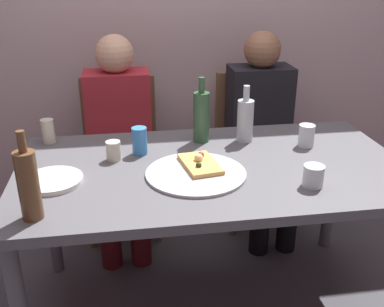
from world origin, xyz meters
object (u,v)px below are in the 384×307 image
at_px(beer_bottle, 28,184).
at_px(tumbler_far, 113,151).
at_px(short_glass, 306,136).
at_px(plate_stack, 53,181).
at_px(soda_can, 140,141).
at_px(tumbler_near, 313,176).
at_px(chair_left, 121,145).
at_px(water_bottle, 201,116).
at_px(pizza_tray, 196,173).
at_px(wine_bottle, 245,120).
at_px(dining_table, 212,181).
at_px(guest_in_beanie, 262,126).
at_px(wine_glass, 48,131).
at_px(guest_in_sweater, 120,134).
at_px(chair_right, 254,137).
at_px(pizza_slice_last, 200,163).

distance_m(beer_bottle, tumbler_far, 0.52).
height_order(tumbler_far, short_glass, short_glass).
bearing_deg(plate_stack, beer_bottle, -96.89).
xyz_separation_m(tumbler_far, soda_can, (0.11, 0.05, 0.02)).
xyz_separation_m(tumbler_near, chair_left, (-0.72, 1.09, -0.27)).
xyz_separation_m(water_bottle, short_glass, (0.46, -0.14, -0.07)).
relative_size(pizza_tray, wine_bottle, 1.51).
relative_size(wine_bottle, chair_left, 0.30).
relative_size(beer_bottle, plate_stack, 1.34).
height_order(dining_table, guest_in_beanie, guest_in_beanie).
xyz_separation_m(wine_glass, short_glass, (1.17, -0.23, -0.01)).
height_order(dining_table, guest_in_sweater, guest_in_sweater).
xyz_separation_m(wine_bottle, wine_glass, (-0.91, 0.12, -0.05)).
height_order(beer_bottle, guest_in_beanie, guest_in_beanie).
distance_m(tumbler_near, chair_right, 1.12).
bearing_deg(guest_in_beanie, soda_can, 35.73).
relative_size(pizza_tray, chair_left, 0.45).
bearing_deg(pizza_slice_last, wine_glass, 148.91).
height_order(beer_bottle, plate_stack, beer_bottle).
bearing_deg(beer_bottle, tumbler_near, 4.21).
distance_m(chair_left, guest_in_sweater, 0.20).
xyz_separation_m(wine_glass, plate_stack, (0.07, -0.43, -0.05)).
bearing_deg(short_glass, beer_bottle, -158.06).
xyz_separation_m(beer_bottle, tumbler_near, (1.01, 0.07, -0.08)).
distance_m(tumbler_near, short_glass, 0.40).
relative_size(tumbler_far, short_glass, 0.82).
bearing_deg(wine_glass, dining_table, -27.39).
relative_size(pizza_slice_last, wine_glass, 2.12).
bearing_deg(short_glass, soda_can, 177.92).
xyz_separation_m(pizza_slice_last, tumbler_near, (0.40, -0.22, 0.02)).
bearing_deg(tumbler_far, chair_left, 88.33).
bearing_deg(guest_in_sweater, wine_bottle, 143.10).
bearing_deg(chair_right, tumbler_far, 40.69).
height_order(soda_can, guest_in_sweater, guest_in_sweater).
xyz_separation_m(chair_left, guest_in_sweater, (0.00, -0.15, 0.13)).
bearing_deg(pizza_tray, wine_glass, 144.36).
xyz_separation_m(water_bottle, soda_can, (-0.29, -0.11, -0.06)).
relative_size(pizza_tray, tumbler_near, 4.79).
distance_m(pizza_slice_last, guest_in_sweater, 0.80).
xyz_separation_m(wine_bottle, beer_bottle, (-0.87, -0.57, 0.02)).
bearing_deg(dining_table, pizza_slice_last, -156.34).
xyz_separation_m(water_bottle, chair_left, (-0.39, 0.57, -0.35)).
relative_size(tumbler_near, chair_left, 0.09).
relative_size(tumbler_near, tumbler_far, 1.00).
bearing_deg(chair_left, chair_right, -180.00).
bearing_deg(guest_in_beanie, plate_stack, 35.13).
relative_size(chair_right, guest_in_sweater, 0.77).
bearing_deg(dining_table, beer_bottle, -154.64).
xyz_separation_m(dining_table, tumbler_near, (0.34, -0.24, 0.12)).
relative_size(dining_table, chair_left, 1.80).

